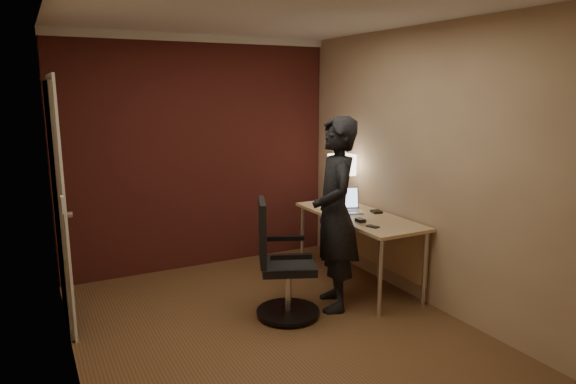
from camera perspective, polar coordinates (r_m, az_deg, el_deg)
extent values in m
plane|color=brown|center=(4.26, -0.79, -15.76)|extent=(4.00, 4.00, 0.00)
plane|color=white|center=(3.83, -0.90, 19.71)|extent=(4.00, 4.00, 0.00)
plane|color=tan|center=(5.69, -9.93, 4.23)|extent=(3.00, 0.00, 3.00)
plane|color=tan|center=(2.30, 22.26, -7.13)|extent=(3.00, 0.00, 3.00)
plane|color=tan|center=(3.47, -23.60, -1.17)|extent=(0.00, 4.00, 4.00)
plane|color=tan|center=(4.71, 15.70, 2.49)|extent=(0.00, 4.00, 4.00)
cube|color=maroon|center=(5.67, -9.84, 4.19)|extent=(2.98, 0.06, 2.50)
cube|color=silver|center=(5.64, -10.24, 16.48)|extent=(3.00, 0.08, 0.08)
cube|color=silver|center=(4.66, 16.16, 17.31)|extent=(0.08, 4.00, 0.08)
cube|color=silver|center=(4.59, -24.07, -1.49)|extent=(0.05, 0.82, 2.02)
cube|color=silver|center=(4.60, -23.88, -1.47)|extent=(0.02, 0.92, 2.12)
cylinder|color=silver|center=(4.28, -23.17, -2.33)|extent=(0.05, 0.05, 0.05)
cube|color=silver|center=(3.93, -23.76, -1.28)|extent=(0.02, 0.08, 0.12)
cube|color=#D9B37D|center=(5.10, 7.84, -2.66)|extent=(0.60, 1.50, 0.03)
cube|color=#D9B37D|center=(5.34, 10.23, -5.27)|extent=(0.02, 1.38, 0.54)
cylinder|color=silver|center=(4.54, 10.18, -9.37)|extent=(0.04, 0.04, 0.70)
cylinder|color=silver|center=(5.63, 1.59, -5.05)|extent=(0.04, 0.04, 0.70)
cylinder|color=silver|center=(4.85, 14.93, -8.22)|extent=(0.04, 0.04, 0.70)
cylinder|color=silver|center=(5.88, 5.86, -4.38)|extent=(0.04, 0.04, 0.70)
cube|color=silver|center=(5.55, 5.91, -1.22)|extent=(0.11, 0.11, 0.01)
cylinder|color=silver|center=(5.52, 5.95, 0.37)|extent=(0.01, 0.01, 0.30)
cube|color=white|center=(5.47, 6.00, 3.05)|extent=(0.22, 0.22, 0.22)
cube|color=silver|center=(5.17, 6.34, -2.16)|extent=(0.39, 0.33, 0.01)
cube|color=silver|center=(5.26, 6.08, -0.63)|extent=(0.33, 0.17, 0.22)
cube|color=#B2CCF2|center=(5.25, 6.14, -0.65)|extent=(0.30, 0.15, 0.19)
cube|color=gray|center=(5.16, 6.41, -2.10)|extent=(0.31, 0.22, 0.00)
cube|color=black|center=(4.82, 8.04, -3.13)|extent=(0.06, 0.10, 0.03)
cube|color=black|center=(4.66, 9.39, -3.80)|extent=(0.09, 0.13, 0.01)
cube|color=black|center=(5.20, 9.79, -2.16)|extent=(0.11, 0.12, 0.02)
cylinder|color=black|center=(4.59, 0.00, -13.15)|extent=(0.55, 0.55, 0.03)
cylinder|color=silver|center=(4.51, 0.00, -10.76)|extent=(0.06, 0.06, 0.41)
cube|color=black|center=(4.43, 0.00, -8.17)|extent=(0.59, 0.59, 0.07)
cube|color=black|center=(4.32, -2.86, -4.45)|extent=(0.20, 0.40, 0.54)
cube|color=black|center=(4.62, -0.29, -5.16)|extent=(0.33, 0.17, 0.04)
cube|color=black|center=(4.13, 0.33, -7.18)|extent=(0.33, 0.17, 0.04)
imported|color=black|center=(4.54, 5.27, -2.49)|extent=(0.62, 0.74, 1.72)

